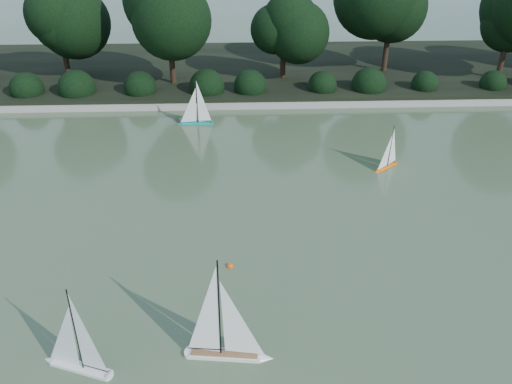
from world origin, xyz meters
TOP-DOWN VIEW (x-y plane):
  - ground at (0.00, 0.00)m, footprint 80.00×80.00m
  - pond_coping at (0.00, 9.00)m, footprint 40.00×0.35m
  - far_bank at (0.00, 13.00)m, footprint 40.00×8.00m
  - tree_line at (1.23, 11.44)m, footprint 26.31×3.93m
  - shrub_hedge at (0.00, 9.90)m, footprint 29.10×1.10m
  - sailboat_white_a at (-3.14, -1.72)m, footprint 1.13×0.54m
  - sailboat_white_b at (-0.88, -1.60)m, footprint 1.35×0.36m
  - sailboat_orange at (3.05, 4.42)m, footprint 0.77×0.65m
  - sailboat_teal at (-2.05, 7.63)m, footprint 1.12×0.18m
  - race_buoy at (-0.91, 0.54)m, footprint 0.14×0.14m

SIDE VIEW (x-z plane):
  - ground at x=0.00m, z-range 0.00..0.00m
  - race_buoy at x=-0.91m, z-range -0.07..0.07m
  - pond_coping at x=0.00m, z-range 0.00..0.18m
  - far_bank at x=0.00m, z-range 0.00..0.30m
  - sailboat_orange at x=3.05m, z-range -0.42..0.81m
  - sailboat_teal at x=-2.05m, z-range -0.53..1.01m
  - sailboat_white_a at x=-3.14m, z-range -0.54..1.03m
  - sailboat_white_b at x=-0.88m, z-range -0.64..1.20m
  - shrub_hedge at x=0.00m, z-range -0.10..1.00m
  - tree_line at x=1.23m, z-range 0.45..4.83m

